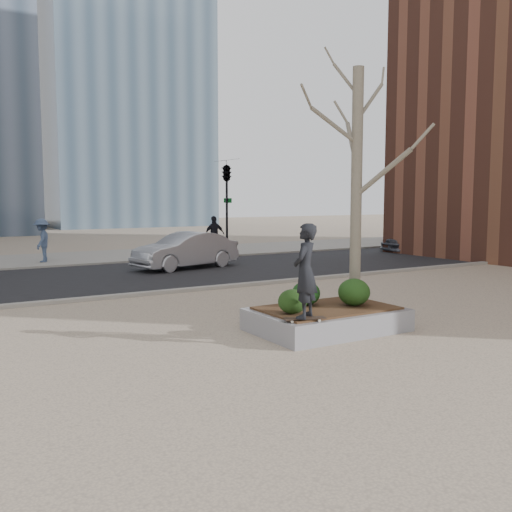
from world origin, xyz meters
TOP-DOWN VIEW (x-y plane):
  - ground at (0.00, 0.00)m, footprint 120.00×120.00m
  - street at (0.00, 10.00)m, footprint 60.00×8.00m
  - far_sidewalk at (0.00, 17.00)m, footprint 60.00×6.00m
  - planter at (1.00, 0.00)m, footprint 3.00×2.00m
  - planter_mulch at (1.00, 0.00)m, footprint 2.70×1.70m
  - sycamore_tree at (2.00, 0.30)m, footprint 2.80×2.80m
  - shrub_left at (0.01, -0.18)m, footprint 0.56×0.56m
  - shrub_middle at (0.76, 0.40)m, footprint 0.59×0.59m
  - shrub_right at (1.59, -0.16)m, footprint 0.67×0.67m
  - skateboard at (-0.10, -0.74)m, footprint 0.80×0.45m
  - skateboarder at (-0.10, -0.74)m, footprint 0.76×0.71m
  - car_silver at (2.74, 10.95)m, footprint 4.41×2.32m
  - car_third at (16.10, 11.22)m, footprint 4.93×2.86m
  - pedestrian_b at (-1.58, 15.99)m, footprint 1.10×1.36m
  - pedestrian_c at (6.41, 15.73)m, footprint 1.08×0.47m
  - traffic_light_far at (6.50, 14.60)m, footprint 0.60×2.48m

SIDE VIEW (x-z plane):
  - ground at x=0.00m, z-range 0.00..0.00m
  - street at x=0.00m, z-range 0.00..0.02m
  - far_sidewalk at x=0.00m, z-range 0.00..0.02m
  - planter at x=1.00m, z-range 0.00..0.45m
  - planter_mulch at x=1.00m, z-range 0.45..0.49m
  - skateboard at x=-0.10m, z-range 0.45..0.53m
  - car_third at x=16.10m, z-range 0.02..1.36m
  - car_silver at x=2.74m, z-range 0.02..1.40m
  - shrub_left at x=0.01m, z-range 0.49..0.97m
  - shrub_middle at x=0.76m, z-range 0.49..1.00m
  - shrub_right at x=1.59m, z-range 0.49..1.06m
  - pedestrian_c at x=6.41m, z-range 0.02..1.84m
  - pedestrian_b at x=-1.58m, z-range 0.02..1.86m
  - skateboarder at x=-0.10m, z-range 0.52..2.27m
  - traffic_light_far at x=6.50m, z-range 0.00..4.50m
  - sycamore_tree at x=2.00m, z-range 0.49..7.09m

